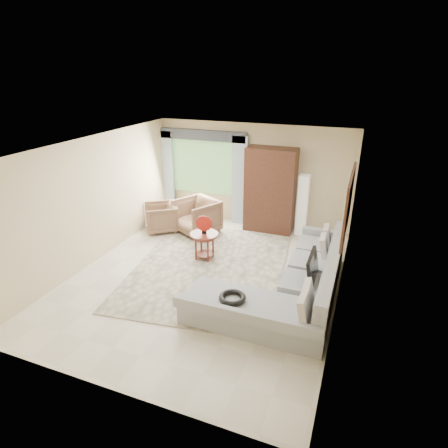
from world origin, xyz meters
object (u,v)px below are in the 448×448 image
at_px(coffee_table, 204,246).
at_px(potted_plant, 179,206).
at_px(sectional_sofa, 295,287).
at_px(armchair_right, 197,216).
at_px(tv_screen, 313,267).
at_px(floor_lamp, 302,205).
at_px(armchair_left, 161,217).
at_px(armoire, 270,191).

bearing_deg(coffee_table, potted_plant, 129.17).
distance_m(sectional_sofa, armchair_right, 3.56).
distance_m(sectional_sofa, tv_screen, 0.51).
bearing_deg(tv_screen, coffee_table, 160.45).
bearing_deg(potted_plant, armchair_right, -42.54).
bearing_deg(floor_lamp, armchair_left, -162.19).
bearing_deg(armoire, potted_plant, 177.63).
bearing_deg(tv_screen, potted_plant, 144.20).
bearing_deg(armoire, armchair_right, -154.11).
distance_m(potted_plant, floor_lamp, 3.45).
height_order(tv_screen, armoire, armoire).
bearing_deg(armchair_left, tv_screen, 29.82).
height_order(tv_screen, floor_lamp, floor_lamp).
xyz_separation_m(tv_screen, armoire, (-1.50, 2.86, 0.33)).
height_order(sectional_sofa, floor_lamp, floor_lamp).
height_order(potted_plant, armoire, armoire).
height_order(coffee_table, armchair_right, armchair_right).
xyz_separation_m(tv_screen, floor_lamp, (-0.70, 2.92, 0.03)).
height_order(armchair_left, armchair_right, armchair_right).
relative_size(sectional_sofa, armchair_right, 3.66).
bearing_deg(coffee_table, armchair_right, 121.44).
distance_m(tv_screen, coffee_table, 2.57).
distance_m(armchair_right, floor_lamp, 2.60).
distance_m(armchair_right, armoire, 1.92).
distance_m(armchair_left, armchair_right, 0.91).
distance_m(potted_plant, armoire, 2.73).
bearing_deg(floor_lamp, coffee_table, -129.18).
bearing_deg(sectional_sofa, armchair_left, 153.23).
height_order(coffee_table, armchair_left, armchair_left).
xyz_separation_m(sectional_sofa, armoire, (-1.23, 2.90, 0.77)).
height_order(sectional_sofa, armchair_right, sectional_sofa).
bearing_deg(sectional_sofa, armchair_right, 143.69).
xyz_separation_m(armchair_right, floor_lamp, (2.43, 0.85, 0.32)).
distance_m(tv_screen, floor_lamp, 3.00).
xyz_separation_m(sectional_sofa, tv_screen, (0.27, 0.04, 0.44)).
xyz_separation_m(sectional_sofa, potted_plant, (-3.85, 3.01, -0.01)).
distance_m(armchair_left, floor_lamp, 3.51).
height_order(tv_screen, coffee_table, tv_screen).
height_order(coffee_table, floor_lamp, floor_lamp).
distance_m(armchair_left, potted_plant, 1.12).
relative_size(tv_screen, coffee_table, 1.23).
bearing_deg(potted_plant, tv_screen, -35.80).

